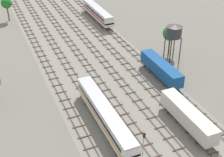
% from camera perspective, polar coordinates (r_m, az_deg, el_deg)
% --- Properties ---
extents(ground_plane, '(480.00, 480.00, 0.00)m').
position_cam_1_polar(ground_plane, '(80.38, -3.89, 3.77)').
color(ground_plane, slate).
extents(ballast_bed, '(26.25, 176.00, 0.01)m').
position_cam_1_polar(ballast_bed, '(80.38, -3.89, 3.78)').
color(ballast_bed, gray).
rests_on(ballast_bed, ground).
extents(track_far_left, '(2.40, 126.00, 0.29)m').
position_cam_1_polar(track_far_left, '(78.72, -11.78, 2.62)').
color(track_far_left, '#47382D').
rests_on(track_far_left, ground).
extents(track_left, '(2.40, 126.00, 0.29)m').
position_cam_1_polar(track_left, '(79.52, -8.67, 3.25)').
color(track_left, '#47382D').
rests_on(track_left, ground).
extents(track_centre_left, '(2.40, 126.00, 0.29)m').
position_cam_1_polar(track_centre_left, '(80.56, -5.63, 3.86)').
color(track_centre_left, '#47382D').
rests_on(track_centre_left, ground).
extents(track_centre, '(2.40, 126.00, 0.29)m').
position_cam_1_polar(track_centre, '(81.82, -2.66, 4.45)').
color(track_centre, '#47382D').
rests_on(track_centre, ground).
extents(track_centre_right, '(2.40, 126.00, 0.29)m').
position_cam_1_polar(track_centre_right, '(83.31, 0.20, 5.00)').
color(track_centre_right, '#47382D').
rests_on(track_centre_right, ground).
extents(track_right, '(2.40, 126.00, 0.29)m').
position_cam_1_polar(track_right, '(85.00, 2.97, 5.52)').
color(track_right, '#47382D').
rests_on(track_right, ground).
extents(freight_boxcar_centre_right_nearest, '(2.87, 14.00, 3.60)m').
position_cam_1_polar(freight_boxcar_centre_right_nearest, '(57.78, 13.49, -6.53)').
color(freight_boxcar_centre_right_nearest, beige).
rests_on(freight_boxcar_centre_right_nearest, ground).
extents(passenger_coach_left_near, '(2.96, 22.00, 3.80)m').
position_cam_1_polar(passenger_coach_left_near, '(56.41, -1.34, -6.35)').
color(passenger_coach_left_near, white).
rests_on(passenger_coach_left_near, ground).
extents(freight_boxcar_right_mid, '(2.87, 14.00, 3.60)m').
position_cam_1_polar(freight_boxcar_right_mid, '(71.25, 8.80, 1.84)').
color(freight_boxcar_right_mid, '#194C8C').
rests_on(freight_boxcar_right_mid, ground).
extents(diesel_railcar_right_midfar, '(2.96, 20.50, 3.80)m').
position_cam_1_polar(diesel_railcar_right_midfar, '(103.44, -2.63, 11.82)').
color(diesel_railcar_right_midfar, white).
rests_on(diesel_railcar_right_midfar, ground).
extents(water_tower, '(3.81, 3.81, 9.57)m').
position_cam_1_polar(water_tower, '(76.58, 11.11, 8.29)').
color(water_tower, '#2D2826').
rests_on(water_tower, ground).
extents(signal_post_near, '(0.28, 0.47, 5.70)m').
position_cam_1_polar(signal_post_near, '(49.47, 5.66, -11.47)').
color(signal_post_near, gray).
rests_on(signal_post_near, ground).
extents(lineside_tree_0, '(3.36, 3.36, 7.39)m').
position_cam_1_polar(lineside_tree_0, '(107.21, -18.46, 12.70)').
color(lineside_tree_0, '#4C331E').
rests_on(lineside_tree_0, ground).
extents(lineside_tree_2, '(3.84, 3.84, 7.83)m').
position_cam_1_polar(lineside_tree_2, '(80.53, 10.46, 7.99)').
color(lineside_tree_2, '#4C331E').
rests_on(lineside_tree_2, ground).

